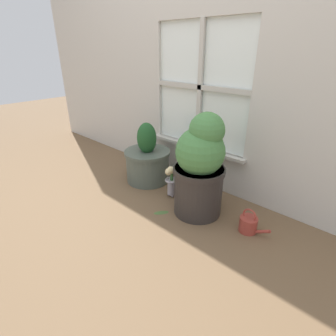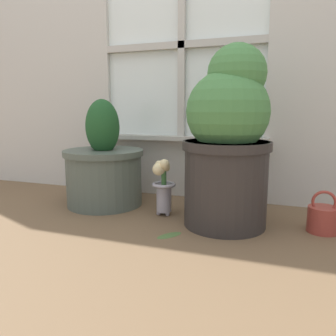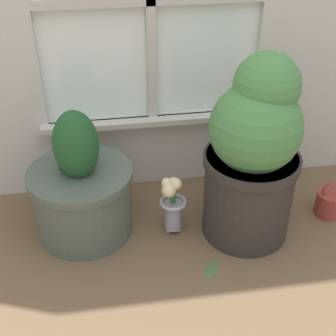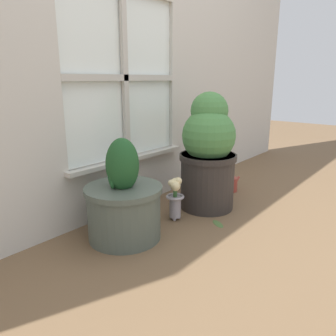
# 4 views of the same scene
# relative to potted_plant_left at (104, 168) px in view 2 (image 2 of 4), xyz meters

# --- Properties ---
(ground_plane) EXTENTS (10.00, 10.00, 0.00)m
(ground_plane) POSITION_rel_potted_plant_left_xyz_m (0.31, -0.31, -0.19)
(ground_plane) COLOR brown
(potted_plant_left) EXTENTS (0.39, 0.39, 0.53)m
(potted_plant_left) POSITION_rel_potted_plant_left_xyz_m (0.00, 0.00, 0.00)
(potted_plant_left) COLOR #4C564C
(potted_plant_left) RESTS_ON ground_plane
(potted_plant_right) EXTENTS (0.36, 0.36, 0.73)m
(potted_plant_right) POSITION_rel_potted_plant_left_xyz_m (0.63, -0.10, 0.16)
(potted_plant_right) COLOR #2D2826
(potted_plant_right) RESTS_ON ground_plane
(flower_vase) EXTENTS (0.11, 0.11, 0.26)m
(flower_vase) POSITION_rel_potted_plant_left_xyz_m (0.34, -0.07, -0.04)
(flower_vase) COLOR #99939E
(flower_vase) RESTS_ON ground_plane
(watering_can) EXTENTS (0.21, 0.11, 0.17)m
(watering_can) POSITION_rel_potted_plant_left_xyz_m (1.00, -0.06, -0.13)
(watering_can) COLOR #99382D
(watering_can) RESTS_ON ground_plane
(fallen_leaf) EXTENTS (0.10, 0.12, 0.01)m
(fallen_leaf) POSITION_rel_potted_plant_left_xyz_m (0.45, -0.29, -0.19)
(fallen_leaf) COLOR #476633
(fallen_leaf) RESTS_ON ground_plane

